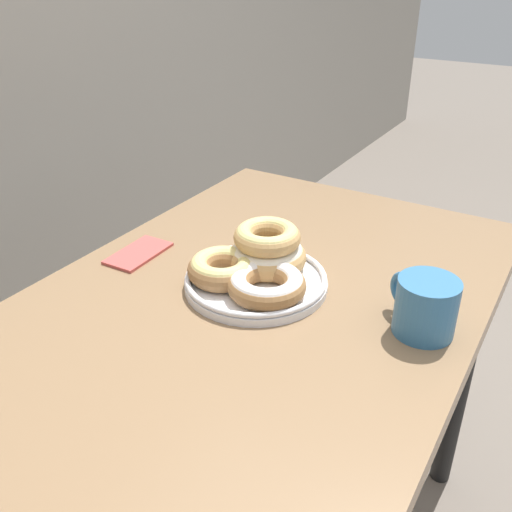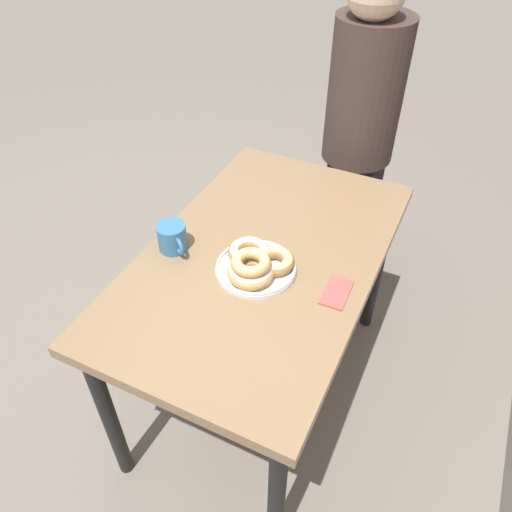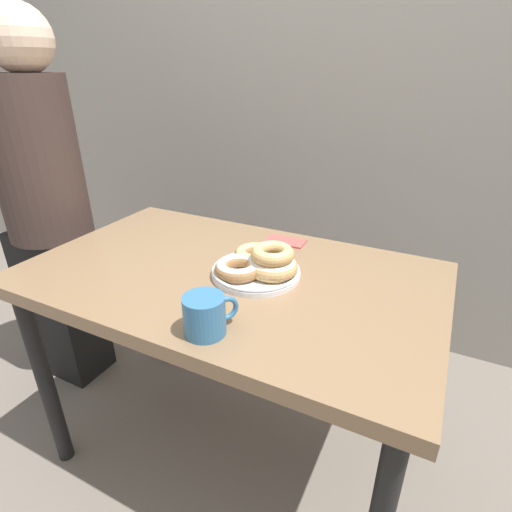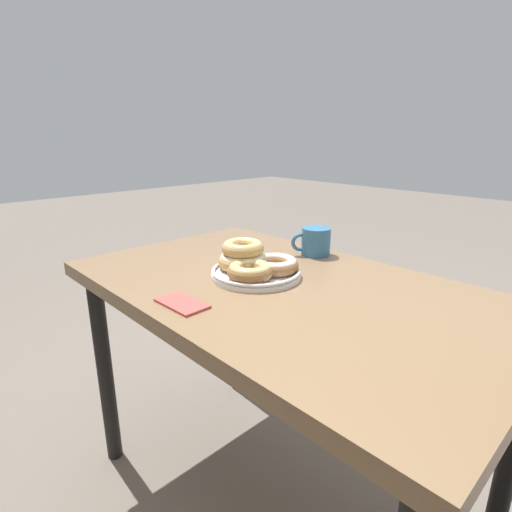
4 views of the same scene
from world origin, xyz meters
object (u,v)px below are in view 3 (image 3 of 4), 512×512
at_px(donut_plate, 259,264).
at_px(napkin, 286,241).
at_px(dining_table, 229,297).
at_px(person_figure, 47,213).
at_px(coffee_mug, 206,314).

height_order(donut_plate, napkin, donut_plate).
bearing_deg(dining_table, napkin, 76.76).
bearing_deg(donut_plate, person_figure, 177.21).
bearing_deg(donut_plate, coffee_mug, -87.36).
xyz_separation_m(donut_plate, napkin, (-0.02, 0.25, -0.03)).
bearing_deg(dining_table, donut_plate, 11.66).
relative_size(donut_plate, coffee_mug, 2.27).
distance_m(donut_plate, coffee_mug, 0.29).
relative_size(dining_table, coffee_mug, 9.84).
bearing_deg(donut_plate, napkin, 95.47).
bearing_deg(person_figure, dining_table, -4.31).
bearing_deg(dining_table, coffee_mug, -69.55).
relative_size(dining_table, napkin, 8.92).
bearing_deg(napkin, coffee_mug, -86.04).
bearing_deg(coffee_mug, person_figure, 160.46).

